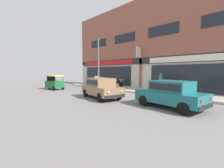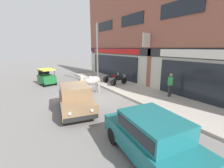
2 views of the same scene
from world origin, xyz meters
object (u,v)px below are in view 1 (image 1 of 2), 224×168
car_1 (170,93)px  motorcycle_0 (110,83)px  motorcycle_1 (118,84)px  pedestrian (161,80)px  utility_pole (98,63)px  car_0 (101,87)px  auto_rickshaw (54,83)px  cow (102,81)px

car_1 → motorcycle_0: size_ratio=2.09×
motorcycle_1 → pedestrian: 4.74m
utility_pole → pedestrian: bearing=18.7°
car_0 → motorcycle_0: (-4.50, 5.19, -0.28)m
car_1 → auto_rickshaw: 12.19m
car_1 → car_0: bearing=-171.2°
car_0 → motorcycle_1: 6.02m
car_1 → utility_pole: utility_pole is taller
car_1 → pedestrian: 6.39m
car_1 → auto_rickshaw: size_ratio=1.77×
motorcycle_0 → cow: bearing=-55.5°
auto_rickshaw → motorcycle_0: size_ratio=1.18×
motorcycle_1 → utility_pole: bearing=-149.0°
motorcycle_0 → motorcycle_1: bearing=-4.1°
car_1 → pedestrian: pedestrian is taller
cow → auto_rickshaw: 5.52m
utility_pole → car_0: bearing=-37.7°
car_1 → utility_pole: size_ratio=0.69×
auto_rickshaw → utility_pole: (2.25, 4.23, 2.20)m
motorcycle_0 → car_0: bearing=-49.1°
car_0 → utility_pole: 6.77m
motorcycle_0 → utility_pole: utility_pole is taller
car_0 → auto_rickshaw: (-7.35, -0.29, -0.15)m
car_0 → motorcycle_0: car_0 is taller
pedestrian → utility_pole: size_ratio=0.30×
car_0 → motorcycle_1: bearing=122.0°
car_1 → utility_pole: bearing=162.1°
car_0 → utility_pole: size_ratio=0.70×
car_0 → motorcycle_1: car_0 is taller
pedestrian → utility_pole: (-6.50, -2.20, 1.72)m
car_1 → auto_rickshaw: bearing=-175.2°
cow → auto_rickshaw: (-4.94, -2.43, -0.35)m
car_0 → motorcycle_0: bearing=130.9°
motorcycle_1 → auto_rickshaw: bearing=-127.7°
car_0 → car_1: bearing=8.8°
cow → motorcycle_0: cow is taller
cow → motorcycle_0: size_ratio=1.15×
car_0 → auto_rickshaw: bearing=-177.8°
car_0 → pedestrian: size_ratio=2.38×
motorcycle_0 → utility_pole: bearing=-115.7°
cow → car_0: 3.23m
motorcycle_0 → motorcycle_1: (1.31, -0.09, 0.00)m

